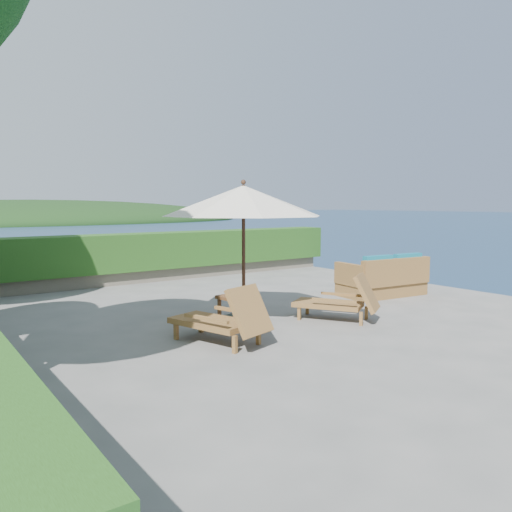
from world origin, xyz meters
TOP-DOWN VIEW (x-y plane):
  - ground at (0.00, 0.00)m, footprint 12.00×12.00m
  - foundation at (0.00, 0.00)m, footprint 12.00×12.00m
  - ocean at (0.00, 0.00)m, footprint 600.00×600.00m
  - offshore_island at (25.00, 140.00)m, footprint 126.00×57.60m
  - planter_wall_far at (0.00, 5.60)m, footprint 12.00×0.60m
  - hedge_far at (0.00, 5.60)m, footprint 12.40×0.90m
  - patio_umbrella at (-0.57, -0.03)m, footprint 3.80×3.80m
  - lounge_left at (-1.63, -1.02)m, footprint 1.12×1.76m
  - lounge_right at (0.96, -0.97)m, footprint 1.36×1.65m
  - side_table at (-0.85, -0.17)m, footprint 0.60×0.60m
  - wicker_loveseat at (3.62, 0.23)m, footprint 2.15×1.26m

SIDE VIEW (x-z plane):
  - offshore_island at x=25.00m, z-range -9.30..3.30m
  - ocean at x=0.00m, z-range -3.00..-3.00m
  - foundation at x=0.00m, z-range -3.05..-0.05m
  - ground at x=0.00m, z-range 0.00..0.00m
  - planter_wall_far at x=0.00m, z-range 0.00..0.36m
  - lounge_right at x=0.96m, z-range -0.07..0.82m
  - wicker_loveseat at x=3.62m, z-range -0.11..0.89m
  - lounge_left at x=-1.63m, z-range -0.08..0.87m
  - side_table at x=-0.85m, z-range 0.18..0.73m
  - hedge_far at x=0.00m, z-range 0.35..1.35m
  - patio_umbrella at x=-0.57m, z-range 0.90..3.49m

